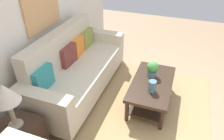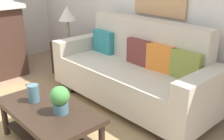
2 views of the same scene
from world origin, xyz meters
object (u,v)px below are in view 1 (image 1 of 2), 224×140
(framed_painting, at_px, (41,4))
(couch, at_px, (76,70))
(throw_pillow_maroon, at_px, (68,55))
(potted_plant_tabletop, at_px, (153,69))
(throw_pillow_olive, at_px, (87,38))
(coffee_table, at_px, (151,88))
(throw_pillow_orange, at_px, (78,46))
(table_lamp, at_px, (5,95))
(throw_pillow_teal, at_px, (43,79))
(tabletop_vase, at_px, (152,86))

(framed_painting, bearing_deg, couch, -90.00)
(throw_pillow_maroon, height_order, potted_plant_tabletop, throw_pillow_maroon)
(throw_pillow_maroon, bearing_deg, throw_pillow_olive, 0.00)
(couch, bearing_deg, coffee_table, -86.16)
(throw_pillow_orange, relative_size, throw_pillow_olive, 1.00)
(table_lamp, xyz_separation_m, framed_painting, (1.40, 0.47, 0.48))
(coffee_table, bearing_deg, throw_pillow_maroon, 93.50)
(potted_plant_tabletop, height_order, framed_painting, framed_painting)
(table_lamp, bearing_deg, throw_pillow_orange, 4.30)
(throw_pillow_teal, bearing_deg, tabletop_vase, -68.61)
(throw_pillow_orange, xyz_separation_m, potted_plant_tabletop, (-0.10, -1.35, -0.11))
(throw_pillow_olive, relative_size, tabletop_vase, 2.04)
(framed_painting, bearing_deg, coffee_table, -87.19)
(couch, xyz_separation_m, framed_painting, (0.00, 0.47, 1.05))
(throw_pillow_maroon, bearing_deg, couch, -90.00)
(throw_pillow_maroon, distance_m, table_lamp, 1.44)
(tabletop_vase, bearing_deg, potted_plant_tabletop, 10.91)
(throw_pillow_maroon, relative_size, table_lamp, 0.63)
(coffee_table, xyz_separation_m, potted_plant_tabletop, (0.16, 0.04, 0.26))
(throw_pillow_orange, bearing_deg, throw_pillow_olive, 0.00)
(potted_plant_tabletop, bearing_deg, tabletop_vase, -169.09)
(tabletop_vase, distance_m, potted_plant_tabletop, 0.39)
(throw_pillow_maroon, height_order, throw_pillow_orange, same)
(couch, height_order, throw_pillow_olive, couch)
(throw_pillow_olive, bearing_deg, table_lamp, -176.41)
(throw_pillow_teal, bearing_deg, throw_pillow_maroon, 0.00)
(couch, distance_m, throw_pillow_teal, 0.74)
(throw_pillow_teal, height_order, throw_pillow_maroon, same)
(throw_pillow_maroon, relative_size, throw_pillow_orange, 1.00)
(framed_painting, bearing_deg, tabletop_vase, -94.22)
(potted_plant_tabletop, bearing_deg, framed_painting, 98.32)
(coffee_table, bearing_deg, throw_pillow_teal, 119.04)
(throw_pillow_orange, relative_size, coffee_table, 0.33)
(framed_painting, bearing_deg, throw_pillow_teal, -153.55)
(throw_pillow_olive, height_order, coffee_table, throw_pillow_olive)
(tabletop_vase, bearing_deg, coffee_table, 8.35)
(throw_pillow_orange, xyz_separation_m, coffee_table, (-0.26, -1.39, -0.37))
(throw_pillow_teal, distance_m, tabletop_vase, 1.53)
(couch, relative_size, throw_pillow_teal, 6.12)
(coffee_table, relative_size, potted_plant_tabletop, 4.20)
(throw_pillow_olive, bearing_deg, throw_pillow_maroon, 180.00)
(throw_pillow_maroon, distance_m, tabletop_vase, 1.43)
(throw_pillow_olive, relative_size, framed_painting, 0.45)
(potted_plant_tabletop, bearing_deg, throw_pillow_teal, 124.70)
(coffee_table, xyz_separation_m, framed_painting, (-0.08, 1.73, 1.16))
(throw_pillow_teal, bearing_deg, table_lamp, -169.63)
(throw_pillow_maroon, relative_size, throw_pillow_olive, 1.00)
(potted_plant_tabletop, xyz_separation_m, framed_painting, (-0.25, 1.69, 0.91))
(couch, relative_size, throw_pillow_orange, 6.12)
(couch, distance_m, throw_pillow_olive, 0.74)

